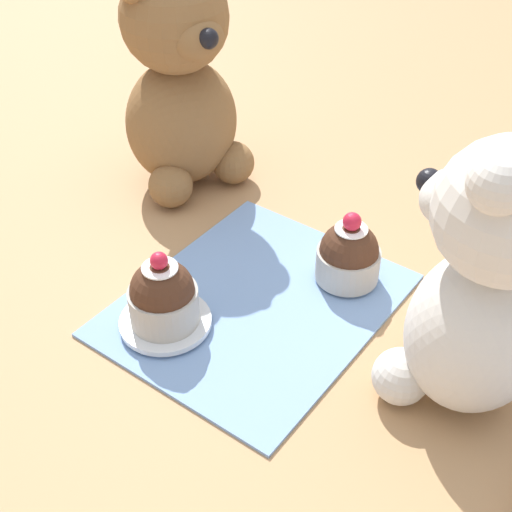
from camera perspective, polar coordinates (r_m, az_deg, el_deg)
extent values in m
plane|color=tan|center=(0.63, 0.00, -4.00)|extent=(4.00, 4.00, 0.00)
cube|color=#7A9ED1|center=(0.62, 0.00, -3.80)|extent=(0.24, 0.20, 0.01)
ellipsoid|color=silver|center=(0.54, 17.27, -5.68)|extent=(0.12, 0.11, 0.13)
sphere|color=silver|center=(0.47, 19.62, 3.35)|extent=(0.10, 0.10, 0.10)
ellipsoid|color=silver|center=(0.49, 15.40, 4.52)|extent=(0.05, 0.04, 0.04)
sphere|color=black|center=(0.49, 13.70, 5.83)|extent=(0.02, 0.02, 0.02)
sphere|color=silver|center=(0.42, 18.87, 5.52)|extent=(0.04, 0.04, 0.04)
sphere|color=silver|center=(0.60, 15.03, -5.20)|extent=(0.04, 0.04, 0.04)
sphere|color=silver|center=(0.55, 11.50, -9.42)|extent=(0.04, 0.04, 0.04)
ellipsoid|color=olive|center=(0.76, -5.95, 10.61)|extent=(0.15, 0.14, 0.14)
sphere|color=olive|center=(0.72, -6.56, 18.38)|extent=(0.11, 0.11, 0.11)
ellipsoid|color=olive|center=(0.68, -4.70, 16.96)|extent=(0.06, 0.06, 0.04)
sphere|color=black|center=(0.67, -3.84, 16.96)|extent=(0.02, 0.02, 0.02)
sphere|color=olive|center=(0.74, -6.84, 5.61)|extent=(0.05, 0.05, 0.05)
sphere|color=olive|center=(0.77, -1.84, 7.47)|extent=(0.05, 0.05, 0.05)
cylinder|color=#B2ADA3|center=(0.64, 7.34, -0.63)|extent=(0.06, 0.06, 0.03)
sphere|color=#472819|center=(0.63, 7.45, 0.40)|extent=(0.05, 0.05, 0.05)
cylinder|color=white|center=(0.62, 7.63, 2.16)|extent=(0.03, 0.03, 0.00)
sphere|color=red|center=(0.61, 7.69, 2.74)|extent=(0.02, 0.02, 0.02)
cylinder|color=silver|center=(0.60, -7.24, -5.20)|extent=(0.08, 0.08, 0.01)
cylinder|color=#B2ADA3|center=(0.59, -7.38, -3.93)|extent=(0.06, 0.06, 0.03)
sphere|color=#472819|center=(0.58, -7.51, -2.80)|extent=(0.05, 0.05, 0.05)
cylinder|color=white|center=(0.56, -7.71, -0.94)|extent=(0.03, 0.03, 0.00)
sphere|color=red|center=(0.56, -7.77, -0.38)|extent=(0.01, 0.01, 0.01)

